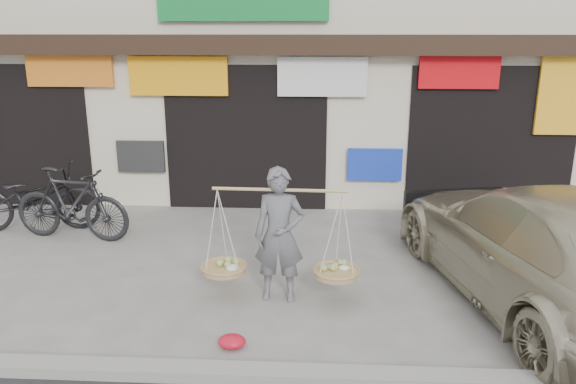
# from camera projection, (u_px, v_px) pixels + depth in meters

# --- Properties ---
(ground) EXTENTS (70.00, 70.00, 0.00)m
(ground) POSITION_uv_depth(u_px,v_px,m) (215.00, 287.00, 7.50)
(ground) COLOR gray
(ground) RESTS_ON ground
(kerb) EXTENTS (70.00, 0.25, 0.12)m
(kerb) POSITION_uv_depth(u_px,v_px,m) (179.00, 371.00, 5.56)
(kerb) COLOR gray
(kerb) RESTS_ON ground
(shophouse_block) EXTENTS (14.00, 6.32, 7.00)m
(shophouse_block) POSITION_uv_depth(u_px,v_px,m) (260.00, 23.00, 12.68)
(shophouse_block) COLOR beige
(shophouse_block) RESTS_ON ground
(street_vendor) EXTENTS (1.99, 0.60, 1.72)m
(street_vendor) POSITION_uv_depth(u_px,v_px,m) (279.00, 240.00, 6.98)
(street_vendor) COLOR slate
(street_vendor) RESTS_ON ground
(bike_0) EXTENTS (2.27, 1.11, 1.14)m
(bike_0) POSITION_uv_depth(u_px,v_px,m) (34.00, 198.00, 9.49)
(bike_0) COLOR black
(bike_0) RESTS_ON ground
(bike_1) EXTENTS (2.06, 0.86, 1.20)m
(bike_1) POSITION_uv_depth(u_px,v_px,m) (71.00, 204.00, 9.06)
(bike_1) COLOR black
(bike_1) RESTS_ON ground
(suv) EXTENTS (3.17, 5.56, 1.52)m
(suv) POSITION_uv_depth(u_px,v_px,m) (541.00, 246.00, 6.90)
(suv) COLOR #BFB69A
(suv) RESTS_ON ground
(red_bag) EXTENTS (0.31, 0.25, 0.14)m
(red_bag) POSITION_uv_depth(u_px,v_px,m) (232.00, 341.00, 6.07)
(red_bag) COLOR red
(red_bag) RESTS_ON ground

